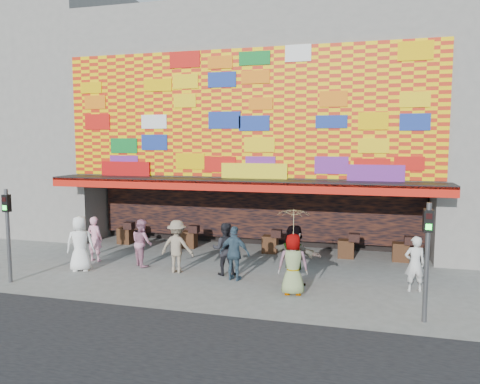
% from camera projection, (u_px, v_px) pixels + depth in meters
% --- Properties ---
extents(ground, '(90.00, 90.00, 0.00)m').
position_uv_depth(ground, '(209.00, 284.00, 14.76)').
color(ground, slate).
rests_on(ground, ground).
extents(shop_building, '(15.20, 9.40, 10.00)m').
position_uv_depth(shop_building, '(265.00, 125.00, 22.03)').
color(shop_building, gray).
rests_on(shop_building, ground).
extents(neighbor_left, '(11.00, 8.00, 12.00)m').
position_uv_depth(neighbor_left, '(29.00, 113.00, 25.22)').
color(neighbor_left, gray).
rests_on(neighbor_left, ground).
extents(signal_left, '(0.22, 0.20, 3.00)m').
position_uv_depth(signal_left, '(8.00, 225.00, 14.76)').
color(signal_left, '#59595B').
rests_on(signal_left, ground).
extents(signal_right, '(0.22, 0.20, 3.00)m').
position_uv_depth(signal_right, '(427.00, 249.00, 11.48)').
color(signal_right, '#59595B').
rests_on(signal_right, ground).
extents(ped_a, '(1.11, 0.94, 1.93)m').
position_uv_depth(ped_a, '(80.00, 244.00, 16.18)').
color(ped_a, white).
rests_on(ped_a, ground).
extents(ped_b, '(0.65, 0.45, 1.69)m').
position_uv_depth(ped_b, '(95.00, 239.00, 17.55)').
color(ped_b, '#F69FB9').
rests_on(ped_b, ground).
extents(ped_c, '(0.99, 0.84, 1.78)m').
position_uv_depth(ped_c, '(225.00, 249.00, 15.71)').
color(ped_c, black).
rests_on(ped_c, ground).
extents(ped_d, '(1.18, 0.70, 1.81)m').
position_uv_depth(ped_d, '(177.00, 246.00, 16.00)').
color(ped_d, gray).
rests_on(ped_d, ground).
extents(ped_e, '(1.09, 0.59, 1.77)m').
position_uv_depth(ped_e, '(235.00, 253.00, 15.09)').
color(ped_e, '#385062').
rests_on(ped_e, ground).
extents(ped_f, '(1.83, 1.32, 1.91)m').
position_uv_depth(ped_f, '(294.00, 255.00, 14.61)').
color(ped_f, gray).
rests_on(ped_f, ground).
extents(ped_g, '(0.97, 0.72, 1.81)m').
position_uv_depth(ped_g, '(293.00, 264.00, 13.67)').
color(ped_g, gray).
rests_on(ped_g, ground).
extents(ped_h, '(0.68, 0.52, 1.68)m').
position_uv_depth(ped_h, '(415.00, 264.00, 13.96)').
color(ped_h, silver).
rests_on(ped_h, ground).
extents(ped_i, '(1.05, 1.03, 1.71)m').
position_uv_depth(ped_i, '(142.00, 242.00, 16.86)').
color(ped_i, '#C07C98').
rests_on(ped_i, ground).
extents(parasol, '(1.03, 1.05, 1.80)m').
position_uv_depth(parasol, '(294.00, 223.00, 13.54)').
color(parasol, '#FBEF9E').
rests_on(parasol, ground).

